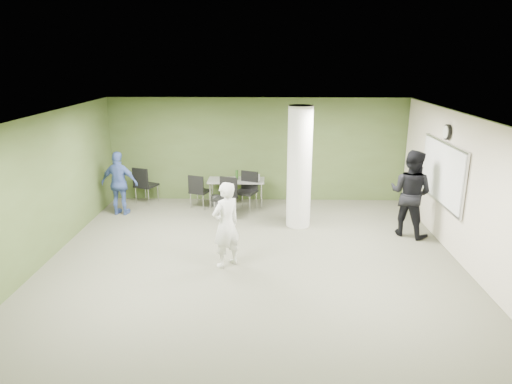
{
  "coord_description": "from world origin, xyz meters",
  "views": [
    {
      "loc": [
        0.27,
        -8.14,
        3.83
      ],
      "look_at": [
        0.04,
        1.0,
        1.1
      ],
      "focal_mm": 32.0,
      "sensor_mm": 36.0,
      "label": 1
    }
  ],
  "objects_px": {
    "folding_table": "(237,181)",
    "man_black": "(410,193)",
    "woman_white": "(226,225)",
    "man_blue": "(120,183)",
    "chair_back_left": "(144,183)"
  },
  "relations": [
    {
      "from": "folding_table",
      "to": "man_black",
      "type": "xyz_separation_m",
      "value": [
        3.94,
        -1.99,
        0.3
      ]
    },
    {
      "from": "folding_table",
      "to": "woman_white",
      "type": "height_order",
      "value": "woman_white"
    },
    {
      "from": "woman_white",
      "to": "man_blue",
      "type": "height_order",
      "value": "woman_white"
    },
    {
      "from": "chair_back_left",
      "to": "man_black",
      "type": "relative_size",
      "value": 0.53
    },
    {
      "from": "folding_table",
      "to": "woman_white",
      "type": "bearing_deg",
      "value": -89.21
    },
    {
      "from": "folding_table",
      "to": "man_blue",
      "type": "relative_size",
      "value": 0.93
    },
    {
      "from": "folding_table",
      "to": "chair_back_left",
      "type": "height_order",
      "value": "chair_back_left"
    },
    {
      "from": "folding_table",
      "to": "woman_white",
      "type": "relative_size",
      "value": 0.9
    },
    {
      "from": "folding_table",
      "to": "man_black",
      "type": "height_order",
      "value": "man_black"
    },
    {
      "from": "man_black",
      "to": "man_blue",
      "type": "bearing_deg",
      "value": 28.23
    },
    {
      "from": "chair_back_left",
      "to": "woman_white",
      "type": "xyz_separation_m",
      "value": [
        2.54,
        -3.74,
        0.23
      ]
    },
    {
      "from": "woman_white",
      "to": "man_black",
      "type": "distance_m",
      "value": 4.24
    },
    {
      "from": "folding_table",
      "to": "chair_back_left",
      "type": "distance_m",
      "value": 2.49
    },
    {
      "from": "man_blue",
      "to": "man_black",
      "type": "bearing_deg",
      "value": 177.77
    },
    {
      "from": "chair_back_left",
      "to": "man_black",
      "type": "height_order",
      "value": "man_black"
    }
  ]
}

